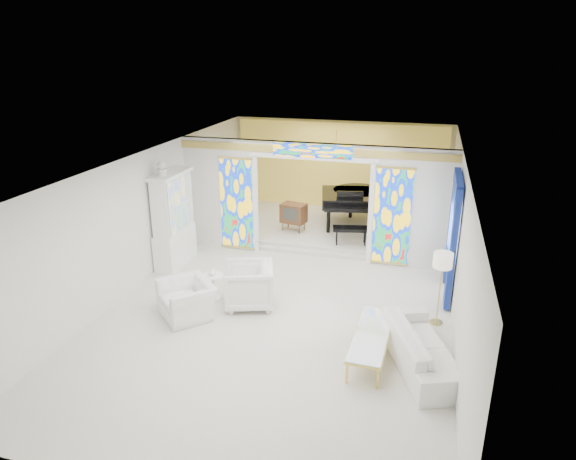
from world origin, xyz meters
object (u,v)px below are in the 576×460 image
(armchair_right, at_px, (249,285))
(armchair_left, at_px, (187,299))
(coffee_table, at_px, (372,335))
(grand_piano, at_px, (353,198))
(sofa, at_px, (423,347))
(tv_console, at_px, (294,213))
(china_cabinet, at_px, (173,220))

(armchair_right, bearing_deg, armchair_left, -73.30)
(coffee_table, xyz_separation_m, grand_piano, (-1.35, 6.58, 0.58))
(sofa, bearing_deg, armchair_left, 62.91)
(grand_piano, height_order, tv_console, grand_piano)
(sofa, height_order, coffee_table, sofa)
(china_cabinet, height_order, armchair_right, china_cabinet)
(china_cabinet, height_order, grand_piano, china_cabinet)
(armchair_right, relative_size, grand_piano, 0.32)
(china_cabinet, height_order, sofa, china_cabinet)
(sofa, bearing_deg, tv_console, 13.06)
(armchair_right, height_order, tv_console, tv_console)
(armchair_right, bearing_deg, grand_piano, 147.25)
(armchair_right, height_order, grand_piano, grand_piano)
(coffee_table, distance_m, tv_console, 6.23)
(sofa, distance_m, coffee_table, 0.89)
(grand_piano, bearing_deg, tv_console, -156.97)
(sofa, distance_m, grand_piano, 7.01)
(china_cabinet, bearing_deg, grand_piano, 43.86)
(armchair_right, bearing_deg, sofa, 53.06)
(coffee_table, distance_m, grand_piano, 6.74)
(armchair_left, relative_size, sofa, 0.47)
(coffee_table, xyz_separation_m, tv_console, (-2.90, 5.50, 0.29))
(armchair_right, xyz_separation_m, sofa, (3.63, -1.23, -0.12))
(china_cabinet, relative_size, tv_console, 3.42)
(china_cabinet, xyz_separation_m, armchair_right, (2.54, -1.61, -0.70))
(armchair_left, relative_size, grand_piano, 0.35)
(coffee_table, relative_size, tv_console, 2.52)
(china_cabinet, relative_size, sofa, 1.15)
(grand_piano, bearing_deg, coffee_table, -90.29)
(sofa, bearing_deg, coffee_table, 66.60)
(grand_piano, bearing_deg, armchair_right, -116.34)
(china_cabinet, relative_size, coffee_table, 1.36)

